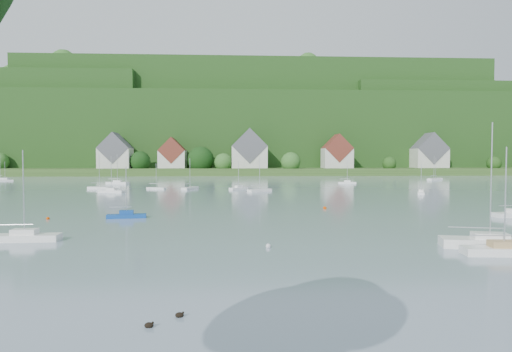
# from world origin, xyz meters

# --- Properties ---
(far_shore_strip) EXTENTS (600.00, 60.00, 3.00)m
(far_shore_strip) POSITION_xyz_m (0.00, 200.00, 1.50)
(far_shore_strip) COLOR #2D4D1D
(far_shore_strip) RESTS_ON ground
(forested_ridge) EXTENTS (620.00, 181.22, 69.89)m
(forested_ridge) POSITION_xyz_m (0.39, 268.57, 22.89)
(forested_ridge) COLOR #1A3C13
(forested_ridge) RESTS_ON ground
(village_building_0) EXTENTS (14.00, 10.40, 16.00)m
(village_building_0) POSITION_xyz_m (-55.00, 187.00, 9.51)
(village_building_0) COLOR beige
(village_building_0) RESTS_ON far_shore_strip
(village_building_1) EXTENTS (12.00, 9.36, 14.00)m
(village_building_1) POSITION_xyz_m (-30.00, 189.00, 8.75)
(village_building_1) COLOR beige
(village_building_1) RESTS_ON far_shore_strip
(village_building_2) EXTENTS (16.00, 11.44, 18.00)m
(village_building_2) POSITION_xyz_m (5.00, 188.00, 10.27)
(village_building_2) COLOR beige
(village_building_2) RESTS_ON far_shore_strip
(village_building_3) EXTENTS (13.00, 10.40, 15.50)m
(village_building_3) POSITION_xyz_m (45.00, 186.00, 9.43)
(village_building_3) COLOR beige
(village_building_3) RESTS_ON far_shore_strip
(village_building_4) EXTENTS (15.00, 10.40, 16.50)m
(village_building_4) POSITION_xyz_m (90.00, 190.00, 9.59)
(village_building_4) COLOR beige
(village_building_4) RESTS_ON far_shore_strip
(near_sailboat_0) EXTENTS (6.18, 1.93, 8.27)m
(near_sailboat_0) POSITION_xyz_m (-21.25, 29.55, 0.44)
(near_sailboat_0) COLOR white
(near_sailboat_0) RESTS_ON ground
(near_sailboat_1) EXTENTS (4.94, 2.01, 6.48)m
(near_sailboat_1) POSITION_xyz_m (-15.75, 44.60, 0.39)
(near_sailboat_1) COLOR #124398
(near_sailboat_1) RESTS_ON ground
(near_sailboat_2) EXTENTS (6.37, 2.37, 8.41)m
(near_sailboat_2) POSITION_xyz_m (18.70, 21.75, 0.45)
(near_sailboat_2) COLOR white
(near_sailboat_2) RESTS_ON ground
(near_sailboat_4) EXTENTS (8.08, 3.92, 10.52)m
(near_sailboat_4) POSITION_xyz_m (19.19, 24.44, 0.51)
(near_sailboat_4) COLOR white
(near_sailboat_4) RESTS_ON ground
(mooring_buoy_1) EXTENTS (0.44, 0.44, 0.44)m
(mooring_buoy_1) POSITION_xyz_m (0.63, 25.57, 0.00)
(mooring_buoy_1) COLOR silver
(mooring_buoy_1) RESTS_ON ground
(mooring_buoy_2) EXTENTS (0.45, 0.45, 0.45)m
(mooring_buoy_2) POSITION_xyz_m (11.24, 52.74, 0.00)
(mooring_buoy_2) COLOR #D44000
(mooring_buoy_2) RESTS_ON ground
(mooring_buoy_3) EXTENTS (0.50, 0.50, 0.50)m
(mooring_buoy_3) POSITION_xyz_m (11.22, 52.93, 0.00)
(mooring_buoy_3) COLOR #D44000
(mooring_buoy_3) RESTS_ON ground
(mooring_buoy_5) EXTENTS (0.42, 0.42, 0.42)m
(mooring_buoy_5) POSITION_xyz_m (-25.10, 43.75, 0.00)
(mooring_buoy_5) COLOR #D44000
(mooring_buoy_5) RESTS_ON ground
(duck_pair) EXTENTS (1.63, 1.46, 0.30)m
(duck_pair) POSITION_xyz_m (-5.45, 9.19, 0.10)
(duck_pair) COLOR black
(duck_pair) RESTS_ON ground
(far_sailboat_cluster) EXTENTS (194.95, 71.16, 8.71)m
(far_sailboat_cluster) POSITION_xyz_m (8.63, 113.22, 0.37)
(far_sailboat_cluster) COLOR white
(far_sailboat_cluster) RESTS_ON ground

